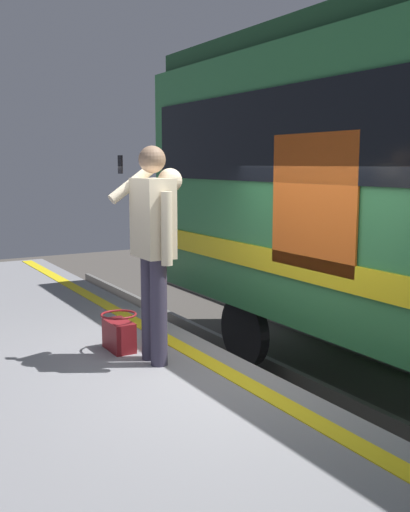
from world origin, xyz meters
TOP-DOWN VIEW (x-y plane):
  - ground_plane at (0.00, 0.00)m, footprint 24.55×24.55m
  - safety_line at (0.00, 0.30)m, footprint 12.54×0.16m
  - track_rail_near at (0.00, -1.47)m, footprint 16.63×0.08m
  - passenger at (0.37, 0.68)m, footprint 0.57×0.55m
  - handbag at (0.82, 0.82)m, footprint 0.36×0.32m

SIDE VIEW (x-z plane):
  - ground_plane at x=0.00m, z-range 0.00..0.00m
  - track_rail_near at x=0.00m, z-range 0.00..0.16m
  - safety_line at x=0.00m, z-range 0.86..0.87m
  - handbag at x=0.82m, z-range 0.85..1.19m
  - passenger at x=0.37m, z-range 1.03..2.83m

